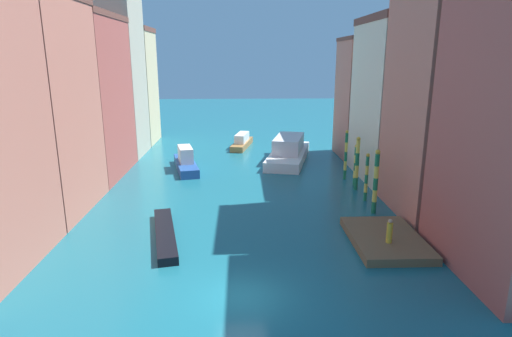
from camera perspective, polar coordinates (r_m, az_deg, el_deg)
The scene contains 19 objects.
ground_plane at distance 44.53m, azimuth -2.07°, elevation -0.09°, with size 154.00×154.00×0.00m, color #196070.
building_left_1 at distance 34.85m, azimuth -27.36°, elevation 7.47°, with size 6.45×9.43×15.91m.
building_left_2 at distance 44.26m, azimuth -21.82°, elevation 8.88°, with size 6.45×11.11×15.32m.
building_left_3 at distance 52.83m, azimuth -18.81°, elevation 13.09°, with size 6.45×7.34×21.11m.
building_left_4 at distance 60.14m, azimuth -16.57°, elevation 10.50°, with size 6.45×7.25×15.10m.
building_right_1 at distance 33.55m, azimuth 24.40°, elevation 11.72°, with size 6.45×8.68×20.71m.
building_right_2 at distance 42.41m, azimuth 18.39°, elevation 8.76°, with size 6.45×10.11×15.01m.
building_right_3 at distance 50.95m, azimuth 14.85°, elevation 9.06°, with size 6.45×7.44×13.52m.
waterfront_dock at distance 28.40m, azimuth 16.94°, elevation -9.03°, with size 4.29×6.53×0.51m.
person_on_dock at distance 27.09m, azimuth 17.44°, elevation -8.06°, with size 0.36×0.36×1.51m.
mooring_pole_0 at distance 32.61m, azimuth 15.73°, elevation -1.64°, with size 0.37×0.37×4.89m.
mooring_pole_1 at distance 35.38m, azimuth 14.57°, elevation -1.09°, with size 0.30×0.30×3.97m.
mooring_pole_2 at distance 38.10m, azimuth 13.37°, elevation 0.73°, with size 0.37×0.37×4.74m.
mooring_pole_3 at distance 39.38m, azimuth 13.16°, elevation 0.50°, with size 0.31×0.31×3.83m.
mooring_pole_4 at distance 41.15m, azimuth 11.93°, elevation 1.84°, with size 0.30×0.30×4.77m.
vaporetto_white at distance 48.27m, azimuth 4.38°, elevation 2.35°, with size 6.42×12.60×2.74m.
gondola_black at distance 28.51m, azimuth -12.09°, elevation -8.56°, with size 2.87×8.22×0.55m.
motorboat_0 at distance 55.35m, azimuth -1.89°, elevation 3.60°, with size 3.04×7.47×1.79m.
motorboat_1 at distance 44.75m, azimuth -9.39°, elevation 0.91°, with size 3.55×8.00×2.41m.
Camera 1 is at (0.03, -18.55, 11.40)m, focal length 29.88 mm.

